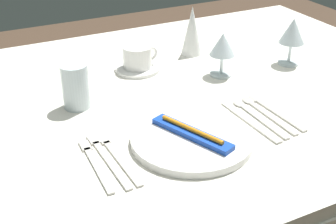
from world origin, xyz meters
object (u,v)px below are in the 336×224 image
(spoon_dessert, at_px, (262,111))
(wine_glass_left, at_px, (292,33))
(spoon_tea, at_px, (269,108))
(drink_tumbler, at_px, (76,89))
(fork_inner, at_px, (107,158))
(fork_salad, at_px, (95,163))
(dinner_plate, at_px, (192,139))
(fork_outer, at_px, (117,156))
(spoon_soup, at_px, (253,114))
(coffee_cup_left, at_px, (138,57))
(wine_glass_centre, at_px, (223,46))
(dinner_knife, at_px, (251,122))
(toothbrush_package, at_px, (192,133))
(napkin_folded, at_px, (192,31))

(spoon_dessert, height_order, wine_glass_left, wine_glass_left)
(spoon_tea, relative_size, drink_tumbler, 1.81)
(fork_inner, distance_m, spoon_dessert, 0.43)
(fork_salad, distance_m, drink_tumbler, 0.27)
(dinner_plate, height_order, fork_outer, dinner_plate)
(fork_inner, height_order, drink_tumbler, drink_tumbler)
(fork_outer, bearing_deg, fork_inner, 169.36)
(fork_outer, relative_size, spoon_soup, 1.01)
(spoon_soup, height_order, coffee_cup_left, coffee_cup_left)
(wine_glass_left, height_order, drink_tumbler, wine_glass_left)
(fork_inner, bearing_deg, fork_salad, -168.52)
(wine_glass_centre, height_order, drink_tumbler, wine_glass_centre)
(dinner_knife, relative_size, wine_glass_centre, 1.71)
(fork_salad, bearing_deg, fork_inner, 11.48)
(dinner_plate, relative_size, wine_glass_centre, 2.13)
(spoon_tea, bearing_deg, wine_glass_left, 41.96)
(fork_outer, bearing_deg, dinner_knife, -1.38)
(dinner_plate, relative_size, drink_tumbler, 2.37)
(dinner_plate, bearing_deg, fork_outer, 173.36)
(fork_outer, height_order, spoon_tea, spoon_tea)
(spoon_dessert, bearing_deg, fork_salad, -176.21)
(wine_glass_centre, bearing_deg, wine_glass_left, -5.18)
(toothbrush_package, relative_size, spoon_dessert, 0.98)
(spoon_dessert, height_order, spoon_tea, same)
(dinner_plate, relative_size, coffee_cup_left, 2.54)
(wine_glass_centre, height_order, napkin_folded, napkin_folded)
(coffee_cup_left, bearing_deg, spoon_dessert, -64.93)
(spoon_dessert, distance_m, napkin_folded, 0.43)
(toothbrush_package, distance_m, coffee_cup_left, 0.43)
(spoon_soup, distance_m, wine_glass_left, 0.38)
(dinner_knife, bearing_deg, napkin_folded, 78.91)
(coffee_cup_left, height_order, wine_glass_centre, wine_glass_centre)
(dinner_plate, xyz_separation_m, wine_glass_centre, (0.26, 0.28, 0.08))
(dinner_knife, height_order, coffee_cup_left, coffee_cup_left)
(dinner_plate, distance_m, fork_inner, 0.20)
(fork_salad, bearing_deg, dinner_knife, -0.97)
(dinner_plate, height_order, spoon_dessert, dinner_plate)
(dinner_plate, height_order, dinner_knife, dinner_plate)
(toothbrush_package, relative_size, drink_tumbler, 1.78)
(fork_outer, distance_m, spoon_tea, 0.43)
(dinner_plate, relative_size, napkin_folded, 1.74)
(toothbrush_package, bearing_deg, spoon_soup, 12.43)
(dinner_plate, bearing_deg, spoon_tea, 11.31)
(spoon_tea, bearing_deg, coffee_cup_left, 118.28)
(dinner_knife, bearing_deg, fork_inner, 178.04)
(fork_salad, distance_m, spoon_dessert, 0.46)
(spoon_dessert, relative_size, coffee_cup_left, 1.95)
(napkin_folded, bearing_deg, toothbrush_package, -119.00)
(coffee_cup_left, xyz_separation_m, wine_glass_centre, (0.20, -0.14, 0.05))
(fork_outer, height_order, fork_inner, same)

